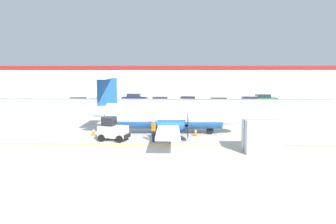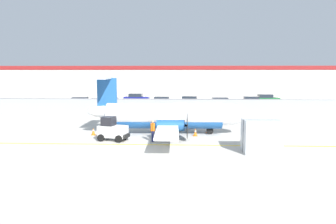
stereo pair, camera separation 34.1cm
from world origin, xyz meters
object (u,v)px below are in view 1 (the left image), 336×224
Objects in this scene: parked_car_1 at (103,99)px; parked_car_3 at (161,102)px; commuter_airplane at (170,116)px; traffic_cone_far_left at (196,132)px; parked_car_7 at (264,99)px; ground_crew_worker at (153,130)px; parked_car_4 at (189,101)px; baggage_tug at (113,130)px; parked_car_5 at (219,103)px; parked_car_6 at (250,102)px; traffic_cone_near_right at (93,132)px; traffic_cone_near_left at (208,129)px; parked_car_0 at (79,102)px; cargo_container at (262,136)px; parked_car_2 at (135,98)px.

parked_car_3 is at bearing 149.38° from parked_car_1.
traffic_cone_far_left is at bearing -21.38° from commuter_airplane.
ground_crew_worker is at bearing -122.76° from parked_car_7.
parked_car_3 is at bearing -157.11° from parked_car_4.
baggage_tug reaches higher than ground_crew_worker.
parked_car_3 is (9.56, -4.14, 0.00)m from parked_car_1.
parked_car_1 is at bearing 160.99° from parked_car_5.
baggage_tug is 28.78m from parked_car_6.
traffic_cone_near_right is at bearing 148.56° from baggage_tug.
parked_car_1 is at bearing 121.94° from traffic_cone_near_left.
cargo_container is at bearing -57.88° from parked_car_0.
traffic_cone_far_left is 0.15× the size of parked_car_7.
parked_car_1 reaches higher than traffic_cone_near_left.
baggage_tug is at bearing -98.10° from parked_car_4.
parked_car_4 is (8.99, -5.50, 0.00)m from parked_car_2.
parked_car_2 is (-8.89, 27.68, 0.58)m from traffic_cone_far_left.
commuter_airplane is at bearing -82.30° from parked_car_3.
parked_car_6 is at bearing 18.53° from parked_car_5.
traffic_cone_far_left is (8.69, -0.00, 0.00)m from traffic_cone_near_right.
parked_car_7 is (3.30, 4.79, 0.00)m from parked_car_6.
traffic_cone_far_left is at bearing -0.02° from traffic_cone_near_right.
parked_car_1 is (-11.46, 24.38, -0.71)m from commuter_airplane.
baggage_tug reaches higher than parked_car_5.
parked_car_0 is (-20.13, 25.19, -0.21)m from cargo_container.
commuter_airplane is at bearing 6.81° from traffic_cone_near_right.
ground_crew_worker is at bearing 7.31° from baggage_tug.
parked_car_5 is at bearing -155.29° from parked_car_6.
cargo_container is at bearing -34.73° from ground_crew_worker.
baggage_tug is 3.94× the size of traffic_cone_near_left.
traffic_cone_far_left is 0.15× the size of parked_car_6.
parked_car_0 is 25.23m from parked_car_6.
parked_car_7 is (8.31, 32.11, -0.21)m from cargo_container.
parked_car_5 reaches higher than traffic_cone_near_right.
parked_car_3 is at bearing 104.92° from traffic_cone_near_left.
parked_car_0 is (-17.09, 18.35, 0.58)m from traffic_cone_near_left.
traffic_cone_near_left is at bearing 113.73° from cargo_container.
parked_car_3 is (-5.21, 19.55, 0.58)m from traffic_cone_near_left.
cargo_container reaches higher than parked_car_2.
parked_car_6 is (11.36, 21.18, -0.71)m from commuter_airplane.
ground_crew_worker is at bearing -112.30° from commuter_airplane.
parked_car_5 is (11.00, 22.13, 0.04)m from baggage_tug.
traffic_cone_near_right is 25.64m from parked_car_1.
parked_car_2 is (-5.51, 30.10, -0.06)m from ground_crew_worker.
parked_car_2 is at bearing 86.82° from ground_crew_worker.
cargo_container is at bearing -70.31° from parked_car_3.
baggage_tug is 28.13m from parked_car_1.
baggage_tug is at bearing -82.43° from parked_car_2.
commuter_airplane reaches higher than parked_car_7.
ground_crew_worker is at bearing 103.13° from parked_car_1.
parked_car_4 reaches higher than traffic_cone_far_left.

